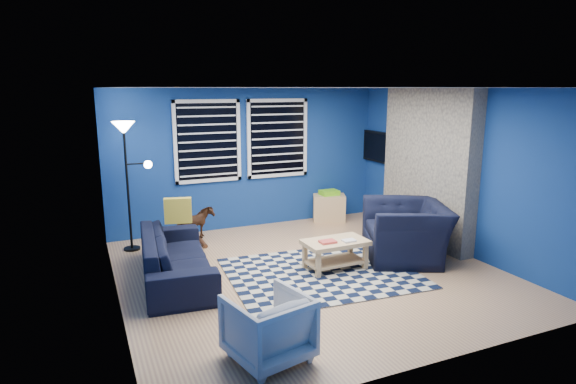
% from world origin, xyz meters
% --- Properties ---
extents(floor, '(5.00, 5.00, 0.00)m').
position_xyz_m(floor, '(0.00, 0.00, 0.00)').
color(floor, tan).
rests_on(floor, ground).
extents(ceiling, '(5.00, 5.00, 0.00)m').
position_xyz_m(ceiling, '(0.00, 0.00, 2.50)').
color(ceiling, white).
rests_on(ceiling, wall_back).
extents(wall_back, '(5.00, 0.00, 5.00)m').
position_xyz_m(wall_back, '(0.00, 2.50, 1.25)').
color(wall_back, navy).
rests_on(wall_back, floor).
extents(wall_left, '(0.00, 5.00, 5.00)m').
position_xyz_m(wall_left, '(-2.50, 0.00, 1.25)').
color(wall_left, navy).
rests_on(wall_left, floor).
extents(wall_right, '(0.00, 5.00, 5.00)m').
position_xyz_m(wall_right, '(2.50, 0.00, 1.25)').
color(wall_right, navy).
rests_on(wall_right, floor).
extents(fireplace, '(0.65, 2.00, 2.50)m').
position_xyz_m(fireplace, '(2.36, 0.50, 1.20)').
color(fireplace, gray).
rests_on(fireplace, floor).
extents(window_left, '(1.17, 0.06, 1.42)m').
position_xyz_m(window_left, '(-0.75, 2.46, 1.60)').
color(window_left, black).
rests_on(window_left, wall_back).
extents(window_right, '(1.17, 0.06, 1.42)m').
position_xyz_m(window_right, '(0.55, 2.46, 1.60)').
color(window_right, black).
rests_on(window_right, wall_back).
extents(tv, '(0.07, 1.00, 0.58)m').
position_xyz_m(tv, '(2.45, 2.00, 1.40)').
color(tv, black).
rests_on(tv, wall_right).
extents(rug, '(2.64, 2.18, 0.02)m').
position_xyz_m(rug, '(0.12, -0.12, 0.01)').
color(rug, black).
rests_on(rug, floor).
extents(sofa, '(2.22, 1.05, 0.63)m').
position_xyz_m(sofa, '(-1.73, 0.50, 0.31)').
color(sofa, black).
rests_on(sofa, floor).
extents(armchair_big, '(1.63, 1.54, 0.83)m').
position_xyz_m(armchair_big, '(1.56, -0.08, 0.42)').
color(armchair_big, black).
rests_on(armchair_big, floor).
extents(armchair_bent, '(0.82, 0.84, 0.64)m').
position_xyz_m(armchair_bent, '(-1.32, -1.81, 0.32)').
color(armchair_bent, gray).
rests_on(armchair_bent, floor).
extents(rocking_horse, '(0.45, 0.69, 0.54)m').
position_xyz_m(rocking_horse, '(-1.17, 1.86, 0.34)').
color(rocking_horse, '#492917').
rests_on(rocking_horse, floor).
extents(coffee_table, '(0.90, 0.53, 0.44)m').
position_xyz_m(coffee_table, '(0.37, -0.06, 0.31)').
color(coffee_table, tan).
rests_on(coffee_table, rug).
extents(cabinet, '(0.71, 0.61, 0.59)m').
position_xyz_m(cabinet, '(1.52, 2.25, 0.26)').
color(cabinet, tan).
rests_on(cabinet, floor).
extents(floor_lamp, '(0.55, 0.34, 2.01)m').
position_xyz_m(floor_lamp, '(-2.13, 1.97, 1.65)').
color(floor_lamp, black).
rests_on(floor_lamp, floor).
extents(throw_pillow, '(0.39, 0.20, 0.36)m').
position_xyz_m(throw_pillow, '(-1.58, 1.00, 0.81)').
color(throw_pillow, gold).
rests_on(throw_pillow, sofa).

